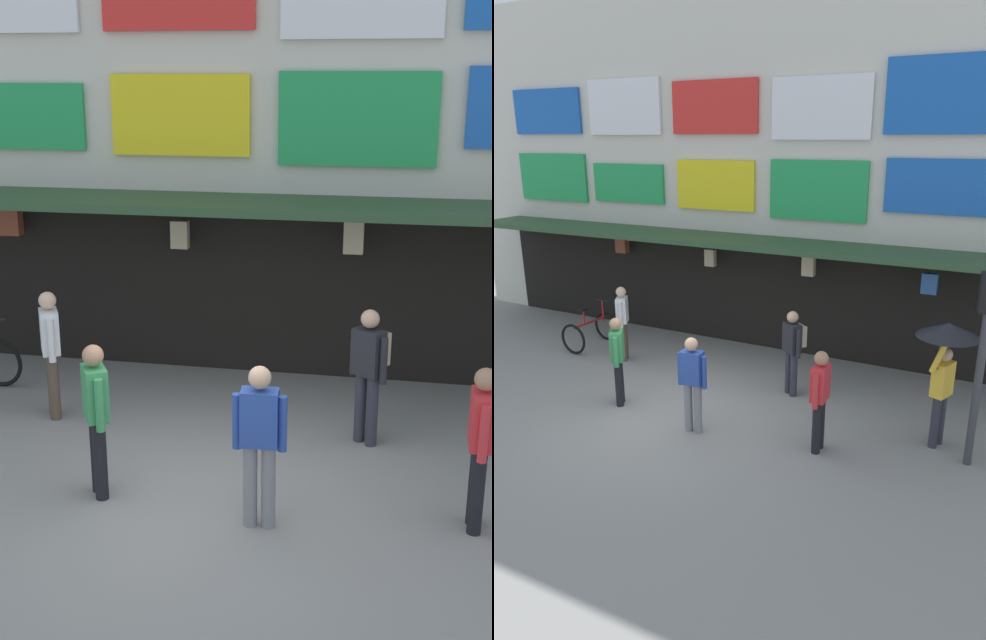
% 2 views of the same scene
% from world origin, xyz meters
% --- Properties ---
extents(ground_plane, '(80.00, 80.00, 0.00)m').
position_xyz_m(ground_plane, '(0.00, 0.00, 0.00)').
color(ground_plane, gray).
extents(shopfront, '(18.00, 2.60, 8.00)m').
position_xyz_m(shopfront, '(0.00, 4.57, 3.96)').
color(shopfront, beige).
rests_on(shopfront, ground).
extents(traffic_light_far, '(0.32, 0.35, 3.20)m').
position_xyz_m(traffic_light_far, '(4.93, 0.69, 2.14)').
color(traffic_light_far, '#38383D').
rests_on(traffic_light_far, ground).
extents(bicycle_parked, '(0.78, 1.19, 1.05)m').
position_xyz_m(bicycle_parked, '(-3.64, 2.10, 0.39)').
color(bicycle_parked, black).
rests_on(bicycle_parked, ground).
extents(pedestrian_in_blue, '(0.22, 0.53, 1.68)m').
position_xyz_m(pedestrian_in_blue, '(2.75, 0.03, 0.95)').
color(pedestrian_in_blue, black).
rests_on(pedestrian_in_blue, ground).
extents(pedestrian_in_purple, '(0.48, 0.47, 1.68)m').
position_xyz_m(pedestrian_in_purple, '(1.61, 1.79, 0.98)').
color(pedestrian_in_purple, '#2D2D38').
rests_on(pedestrian_in_purple, ground).
extents(pedestrian_in_black, '(0.38, 0.46, 1.68)m').
position_xyz_m(pedestrian_in_black, '(-1.09, -0.04, 0.95)').
color(pedestrian_in_black, black).
rests_on(pedestrian_in_black, ground).
extents(pedestrian_in_green, '(0.36, 0.48, 1.68)m').
position_xyz_m(pedestrian_in_green, '(-2.41, 1.80, 0.95)').
color(pedestrian_in_green, brown).
rests_on(pedestrian_in_green, ground).
extents(pedestrian_with_umbrella, '(0.96, 0.96, 2.08)m').
position_xyz_m(pedestrian_with_umbrella, '(4.41, 1.04, 1.64)').
color(pedestrian_with_umbrella, '#2D2D38').
rests_on(pedestrian_with_umbrella, ground).
extents(pedestrian_in_red, '(0.53, 0.24, 1.68)m').
position_xyz_m(pedestrian_in_red, '(0.67, -0.33, 0.95)').
color(pedestrian_in_red, gray).
rests_on(pedestrian_in_red, ground).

